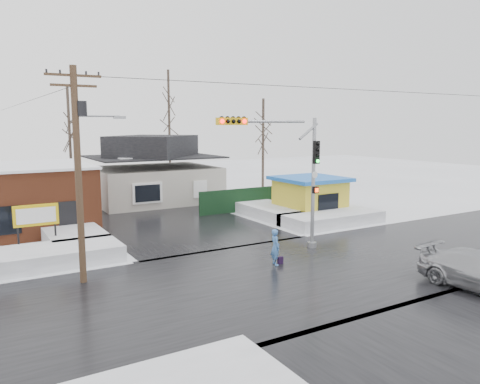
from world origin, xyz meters
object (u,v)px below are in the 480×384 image
marquee_sign (36,217)px  kiosk (310,196)px  traffic_signal (290,166)px  pedestrian (275,247)px  utility_pole (79,162)px

marquee_sign → kiosk: 18.51m
traffic_signal → pedestrian: traffic_signal is taller
traffic_signal → marquee_sign: 13.42m
utility_pole → marquee_sign: bearing=100.1°
kiosk → pedestrian: (-9.06, -8.61, -0.60)m
utility_pole → kiosk: bearing=20.4°
traffic_signal → marquee_sign: size_ratio=2.75×
marquee_sign → traffic_signal: bearing=-29.7°
utility_pole → pedestrian: size_ratio=5.19×
pedestrian → marquee_sign: bearing=60.9°
utility_pole → traffic_signal: bearing=-2.9°
traffic_signal → marquee_sign: traffic_signal is taller
traffic_signal → utility_pole: bearing=177.1°
kiosk → pedestrian: kiosk is taller
marquee_sign → pedestrian: (9.44, -8.11, -1.05)m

